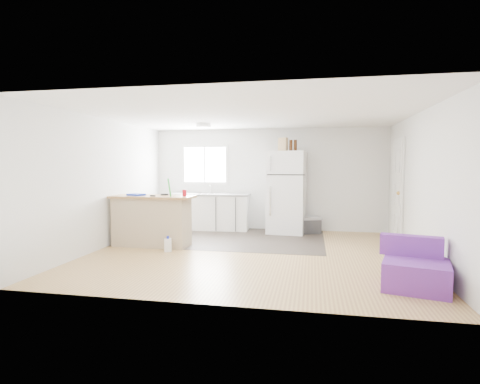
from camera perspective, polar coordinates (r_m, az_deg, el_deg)
name	(u,v)px	position (r m, az deg, el deg)	size (l,w,h in m)	color
room	(251,185)	(6.48, 1.67, 1.11)	(5.51, 5.01, 2.41)	#A07243
vinyl_zone	(226,238)	(7.98, -2.07, -6.98)	(4.05, 2.50, 0.00)	#2F2823
window	(205,165)	(9.24, -5.37, 4.17)	(1.18, 0.06, 0.98)	white
interior_door	(397,191)	(8.13, 22.85, 0.12)	(0.11, 0.92, 2.10)	white
ceiling_fixture	(203,126)	(7.95, -5.59, 10.03)	(0.30, 0.30, 0.07)	white
kitchen_cabinets	(209,211)	(8.98, -4.69, -2.94)	(1.95, 0.69, 1.13)	white
peninsula	(152,220)	(7.33, -13.29, -4.25)	(1.58, 0.64, 0.96)	tan
refrigerator	(287,192)	(8.52, 7.12, -0.04)	(0.88, 0.84, 1.85)	white
cooler	(309,225)	(8.62, 10.47, -4.92)	(0.58, 0.49, 0.38)	#313134
purple_seat	(415,270)	(5.26, 25.13, -10.71)	(0.91, 0.89, 0.62)	purple
cleaner_jug	(168,245)	(6.83, -10.93, -7.92)	(0.15, 0.13, 0.28)	white
mop	(167,236)	(7.10, -11.05, -6.56)	(0.24, 0.37, 1.31)	green
red_cup	(184,193)	(7.06, -8.46, -0.13)	(0.08, 0.08, 0.12)	red
blue_tray	(136,195)	(7.39, -15.54, -0.38)	(0.30, 0.22, 0.04)	#132CB2
tool_a	(165,194)	(7.31, -11.42, -0.38)	(0.14, 0.05, 0.03)	black
tool_b	(153,196)	(7.10, -13.17, -0.55)	(0.10, 0.04, 0.03)	black
cardboard_box	(283,144)	(8.48, 6.56, 7.20)	(0.20, 0.10, 0.30)	tan
bottle_left	(291,145)	(8.45, 7.75, 7.04)	(0.07, 0.07, 0.25)	#391C0A
bottle_right	(295,145)	(8.45, 8.44, 7.03)	(0.07, 0.07, 0.25)	#391C0A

